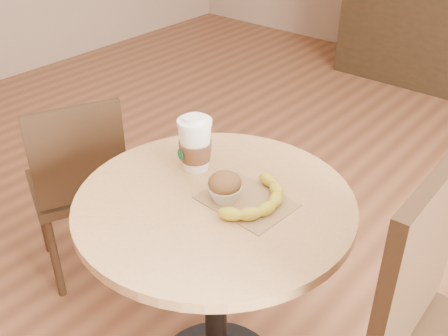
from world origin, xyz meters
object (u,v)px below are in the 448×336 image
at_px(chair_left, 79,183).
at_px(banana, 259,200).
at_px(coffee_cup, 195,145).
at_px(muffin, 225,187).
at_px(cafe_table, 215,253).

height_order(chair_left, banana, chair_left).
xyz_separation_m(coffee_cup, muffin, (0.17, -0.07, -0.03)).
xyz_separation_m(cafe_table, chair_left, (-0.76, 0.07, -0.11)).
xyz_separation_m(chair_left, coffee_cup, (0.61, 0.02, 0.38)).
relative_size(chair_left, muffin, 8.80).
distance_m(cafe_table, chair_left, 0.77).
bearing_deg(cafe_table, banana, 23.69).
xyz_separation_m(coffee_cup, banana, (0.26, -0.04, -0.05)).
bearing_deg(coffee_cup, cafe_table, -11.47).
distance_m(chair_left, muffin, 0.86).
relative_size(cafe_table, banana, 2.98).
distance_m(cafe_table, muffin, 0.24).
height_order(chair_left, coffee_cup, coffee_cup).
bearing_deg(chair_left, banana, 113.35).
xyz_separation_m(cafe_table, banana, (0.11, 0.05, 0.21)).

